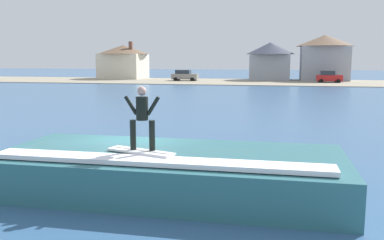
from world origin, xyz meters
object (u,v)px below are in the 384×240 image
(surfer, at_px, (142,115))
(house_gabled_white, at_px, (324,56))
(wave_crest, at_px, (169,171))
(surfboard, at_px, (141,152))
(car_far_shore, at_px, (329,77))
(car_near_shore, at_px, (185,75))
(house_small_cottage, at_px, (270,59))
(house_with_chimney, at_px, (123,60))

(surfer, bearing_deg, house_gabled_white, 80.31)
(surfer, bearing_deg, wave_crest, 50.61)
(surfboard, bearing_deg, car_far_shore, 79.05)
(car_near_shore, bearing_deg, house_gabled_white, 15.24)
(car_near_shore, height_order, house_gabled_white, house_gabled_white)
(car_far_shore, relative_size, house_gabled_white, 0.40)
(car_near_shore, relative_size, house_small_cottage, 0.52)
(wave_crest, distance_m, car_near_shore, 57.94)
(wave_crest, height_order, house_gabled_white, house_gabled_white)
(car_near_shore, xyz_separation_m, house_small_cottage, (13.78, 5.88, 2.75))
(surfboard, height_order, house_gabled_white, house_gabled_white)
(surfboard, xyz_separation_m, house_gabled_white, (10.87, 63.52, 2.93))
(car_near_shore, bearing_deg, surfboard, -78.28)
(surfer, relative_size, house_small_cottage, 0.20)
(surfboard, relative_size, car_near_shore, 0.46)
(car_near_shore, height_order, house_small_cottage, house_small_cottage)
(wave_crest, relative_size, surfer, 5.70)
(house_with_chimney, distance_m, house_gabled_white, 35.69)
(car_near_shore, xyz_separation_m, house_gabled_white, (22.77, 6.20, 3.26))
(car_far_shore, distance_m, house_gabled_white, 7.45)
(house_gabled_white, bearing_deg, wave_crest, -99.31)
(surfer, relative_size, car_far_shore, 0.44)
(house_with_chimney, xyz_separation_m, house_gabled_white, (35.68, 0.58, 0.82))
(house_gabled_white, distance_m, house_small_cottage, 9.00)
(surfboard, height_order, house_small_cottage, house_small_cottage)
(house_gabled_white, bearing_deg, surfboard, -99.71)
(surfer, distance_m, house_gabled_white, 64.40)
(house_with_chimney, bearing_deg, surfer, -68.44)
(house_small_cottage, bearing_deg, house_gabled_white, 2.08)
(surfer, distance_m, car_near_shore, 58.49)
(wave_crest, height_order, house_small_cottage, house_small_cottage)
(wave_crest, relative_size, surfboard, 4.87)
(house_with_chimney, bearing_deg, car_far_shore, -9.68)
(car_far_shore, bearing_deg, surfer, -100.94)
(wave_crest, xyz_separation_m, car_near_shore, (-12.48, 56.58, 0.36))
(car_near_shore, bearing_deg, house_with_chimney, 156.48)
(car_near_shore, xyz_separation_m, car_far_shore, (22.90, -0.49, -0.00))
(house_with_chimney, bearing_deg, house_gabled_white, 0.93)
(surfboard, distance_m, surfer, 0.98)
(surfboard, xyz_separation_m, car_near_shore, (-11.90, 57.32, -0.33))
(wave_crest, bearing_deg, surfer, -129.39)
(house_with_chimney, bearing_deg, wave_crest, -67.80)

